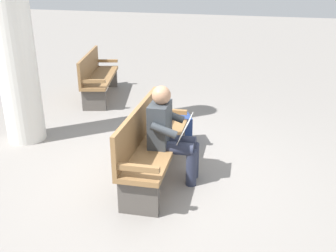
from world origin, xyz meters
name	(u,v)px	position (x,y,z in m)	size (l,w,h in m)	color
ground_plane	(157,177)	(0.00, 0.00, 0.00)	(40.00, 40.00, 0.00)	gray
bench_near	(150,143)	(0.01, -0.07, 0.46)	(1.84, 0.65, 0.90)	olive
person_seated	(169,131)	(-0.01, 0.16, 0.63)	(0.60, 0.60, 1.18)	#33383D
backpack	(182,130)	(-1.08, 0.04, 0.21)	(0.39, 0.35, 0.43)	navy
bench_far	(97,75)	(-2.75, -2.20, 0.46)	(1.86, 0.99, 0.90)	olive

